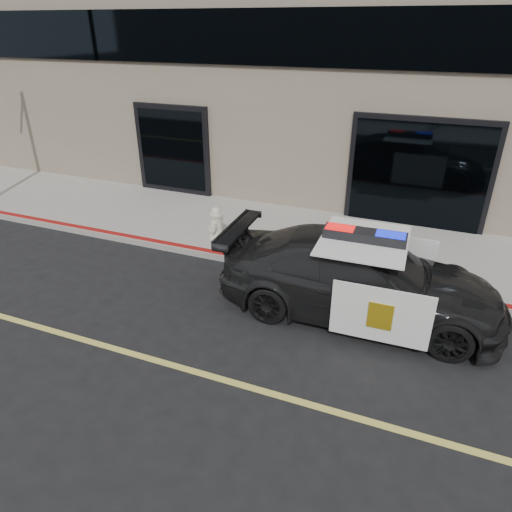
% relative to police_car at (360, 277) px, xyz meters
% --- Properties ---
extents(ground, '(120.00, 120.00, 0.00)m').
position_rel_police_car_xyz_m(ground, '(1.57, -2.58, -0.74)').
color(ground, black).
rests_on(ground, ground).
extents(sidewalk_n, '(60.00, 3.50, 0.15)m').
position_rel_police_car_xyz_m(sidewalk_n, '(1.57, 2.67, -0.67)').
color(sidewalk_n, gray).
rests_on(sidewalk_n, ground).
extents(police_car, '(2.46, 5.17, 1.66)m').
position_rel_police_car_xyz_m(police_car, '(0.00, 0.00, 0.00)').
color(police_car, black).
rests_on(police_car, ground).
extents(fire_hydrant, '(0.37, 0.51, 0.81)m').
position_rel_police_car_xyz_m(fire_hydrant, '(-3.72, 1.70, -0.22)').
color(fire_hydrant, silver).
rests_on(fire_hydrant, sidewalk_n).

